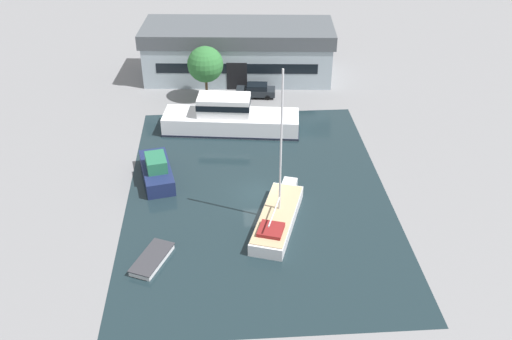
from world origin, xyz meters
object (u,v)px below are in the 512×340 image
parked_car (256,90)px  small_dinghy (152,259)px  cabin_boat (157,171)px  sailboat_moored (278,216)px  quay_tree_near_building (205,64)px  motor_cruiser (229,118)px  warehouse_building (238,51)px

parked_car → small_dinghy: size_ratio=1.06×
parked_car → cabin_boat: (-10.04, -16.95, 0.14)m
sailboat_moored → quay_tree_near_building: bearing=121.8°
sailboat_moored → motor_cruiser: bearing=120.1°
warehouse_building → sailboat_moored: size_ratio=1.81×
warehouse_building → cabin_boat: bearing=-104.8°
sailboat_moored → small_dinghy: 10.52m
cabin_boat → motor_cruiser: bearing=41.0°
parked_car → sailboat_moored: sailboat_moored is taller
parked_car → sailboat_moored: bearing=-173.4°
parked_car → motor_cruiser: (-3.29, -8.02, 0.60)m
small_dinghy → cabin_boat: cabin_boat is taller
parked_car → warehouse_building: bearing=21.9°
cabin_boat → quay_tree_near_building: bearing=63.3°
warehouse_building → parked_car: (1.77, -6.33, -2.47)m
warehouse_building → parked_car: size_ratio=5.06×
quay_tree_near_building → sailboat_moored: 24.65m
motor_cruiser → small_dinghy: bearing=170.1°
sailboat_moored → small_dinghy: (-9.70, -4.05, -0.40)m
parked_car → cabin_boat: 19.70m
warehouse_building → small_dinghy: size_ratio=5.37×
quay_tree_near_building → cabin_boat: size_ratio=0.94×
warehouse_building → sailboat_moored: (1.93, -30.42, -2.60)m
quay_tree_near_building → parked_car: 6.68m
parked_car → sailboat_moored: (0.15, -24.08, -0.13)m
quay_tree_near_building → small_dinghy: quay_tree_near_building is taller
parked_car → small_dinghy: bearing=167.5°
quay_tree_near_building → small_dinghy: bearing=-97.9°
motor_cruiser → parked_car: bearing=-14.9°
quay_tree_near_building → cabin_boat: (-4.36, -16.54, -3.36)m
quay_tree_near_building → parked_car: bearing=4.1°
warehouse_building → motor_cruiser: size_ratio=1.64×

